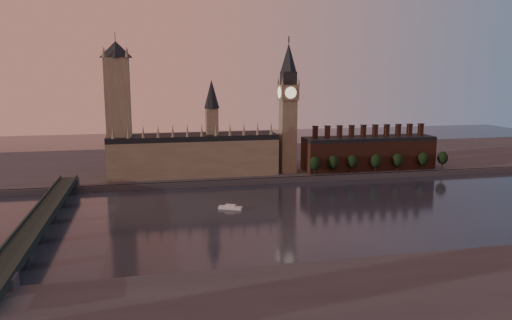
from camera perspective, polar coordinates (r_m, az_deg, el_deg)
The scene contains 15 objects.
ground at distance 299.93m, azimuth 7.55°, elevation -6.20°, with size 900.00×900.00×0.00m, color black.
north_bank at distance 466.63m, azimuth 0.13°, elevation -0.10°, with size 900.00×182.00×4.00m.
palace_of_westminster at distance 391.97m, azimuth -7.09°, elevation 0.83°, with size 130.00×30.30×74.00m.
victoria_tower at distance 386.99m, azimuth -15.47°, elevation 6.02°, with size 24.00×24.00×108.00m.
big_ben at distance 396.99m, azimuth 3.69°, elevation 6.11°, with size 15.00×15.00×107.00m.
chimney_block at distance 425.82m, azimuth 12.72°, elevation 0.86°, with size 110.00×25.00×37.00m.
embankment_tree_0 at distance 392.03m, azimuth 6.75°, elevation -0.37°, with size 8.60×8.60×14.88m.
embankment_tree_1 at distance 398.38m, azimuth 8.84°, elevation -0.26°, with size 8.60×8.60×14.88m.
embankment_tree_2 at distance 404.84m, azimuth 10.95°, elevation -0.16°, with size 8.60×8.60×14.88m.
embankment_tree_3 at distance 411.49m, azimuth 13.55°, elevation -0.09°, with size 8.60×8.60×14.88m.
embankment_tree_4 at distance 420.24m, azimuth 15.88°, elevation 0.01°, with size 8.60×8.60×14.88m.
embankment_tree_5 at distance 432.11m, azimuth 18.54°, elevation 0.13°, with size 8.60×8.60×14.88m.
embankment_tree_6 at distance 441.99m, azimuth 20.55°, elevation 0.22°, with size 8.60×8.60×14.88m.
westminster_bridge at distance 283.78m, azimuth -23.32°, elevation -6.30°, with size 14.00×200.00×11.55m.
river_boat at distance 309.24m, azimuth -2.95°, elevation -5.42°, with size 14.88×9.85×2.90m.
Camera 1 is at (-99.46, -270.75, 82.22)m, focal length 35.00 mm.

